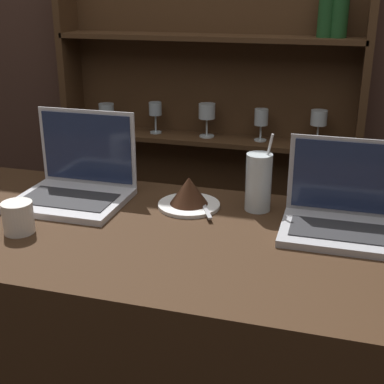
% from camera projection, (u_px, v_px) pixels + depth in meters
% --- Properties ---
extents(back_wall, '(7.00, 0.06, 2.70)m').
position_uv_depth(back_wall, '(248.00, 37.00, 2.23)').
color(back_wall, '#4C3328').
rests_on(back_wall, ground_plane).
extents(back_shelf, '(1.28, 0.18, 1.69)m').
position_uv_depth(back_shelf, '(211.00, 148.00, 2.36)').
color(back_shelf, '#472D19').
rests_on(back_shelf, ground_plane).
extents(laptop_near, '(0.30, 0.25, 0.24)m').
position_uv_depth(laptop_near, '(77.00, 181.00, 1.53)').
color(laptop_near, silver).
rests_on(laptop_near, bar_counter).
extents(laptop_far, '(0.32, 0.22, 0.22)m').
position_uv_depth(laptop_far, '(348.00, 213.00, 1.32)').
color(laptop_far, '#ADADB2').
rests_on(laptop_far, bar_counter).
extents(cake_plate, '(0.17, 0.18, 0.09)m').
position_uv_depth(cake_plate, '(189.00, 194.00, 1.47)').
color(cake_plate, white).
rests_on(cake_plate, bar_counter).
extents(water_glass, '(0.07, 0.07, 0.22)m').
position_uv_depth(water_glass, '(259.00, 182.00, 1.44)').
color(water_glass, silver).
rests_on(water_glass, bar_counter).
extents(coffee_cup, '(0.08, 0.08, 0.08)m').
position_uv_depth(coffee_cup, '(18.00, 218.00, 1.32)').
color(coffee_cup, silver).
rests_on(coffee_cup, bar_counter).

